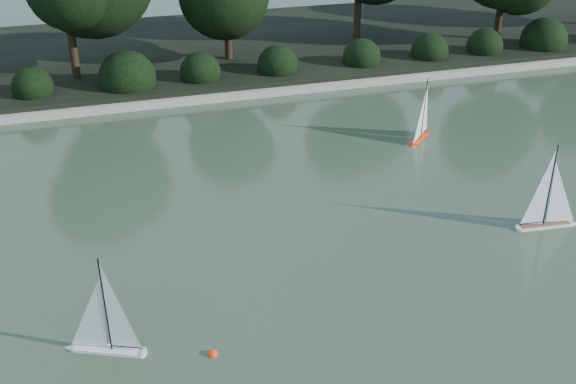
{
  "coord_description": "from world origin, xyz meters",
  "views": [
    {
      "loc": [
        -3.25,
        -7.2,
        5.74
      ],
      "look_at": [
        -0.18,
        2.45,
        0.7
      ],
      "focal_mm": 45.0,
      "sensor_mm": 36.0,
      "label": 1
    }
  ],
  "objects_px": {
    "sailboat_white_a": "(100,336)",
    "sailboat_orange": "(420,130)",
    "race_buoy": "(213,355)",
    "sailboat_white_b": "(552,213)"
  },
  "relations": [
    {
      "from": "sailboat_white_a",
      "to": "sailboat_orange",
      "type": "distance_m",
      "value": 8.49
    },
    {
      "from": "sailboat_white_a",
      "to": "race_buoy",
      "type": "bearing_deg",
      "value": -20.97
    },
    {
      "from": "sailboat_white_b",
      "to": "sailboat_orange",
      "type": "xyz_separation_m",
      "value": [
        -0.34,
        3.98,
        -0.02
      ]
    },
    {
      "from": "sailboat_orange",
      "to": "race_buoy",
      "type": "height_order",
      "value": "sailboat_orange"
    },
    {
      "from": "sailboat_white_b",
      "to": "race_buoy",
      "type": "height_order",
      "value": "sailboat_white_b"
    },
    {
      "from": "sailboat_white_a",
      "to": "sailboat_orange",
      "type": "height_order",
      "value": "sailboat_white_a"
    },
    {
      "from": "sailboat_white_b",
      "to": "sailboat_orange",
      "type": "distance_m",
      "value": 3.99
    },
    {
      "from": "sailboat_white_b",
      "to": "sailboat_white_a",
      "type": "bearing_deg",
      "value": -171.99
    },
    {
      "from": "sailboat_white_b",
      "to": "sailboat_orange",
      "type": "height_order",
      "value": "sailboat_white_b"
    },
    {
      "from": "sailboat_white_b",
      "to": "sailboat_orange",
      "type": "relative_size",
      "value": 1.11
    }
  ]
}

